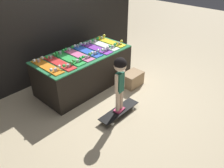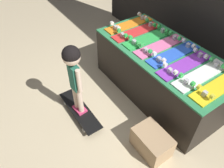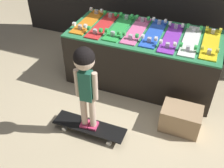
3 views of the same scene
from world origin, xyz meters
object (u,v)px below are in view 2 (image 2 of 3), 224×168
(skateboard_pink_on_rack, at_px, (160,45))
(skateboard_on_floor, at_px, (80,110))
(skateboard_blue_on_rack, at_px, (174,53))
(storage_box, at_px, (152,142))
(child, at_px, (73,69))
(skateboard_green_on_rack, at_px, (149,37))
(skateboard_yellow_on_rack, at_px, (220,85))
(skateboard_orange_on_rack, at_px, (129,24))
(skateboard_red_on_rack, at_px, (137,31))
(skateboard_white_on_rack, at_px, (202,74))
(skateboard_purple_on_rack, at_px, (185,64))

(skateboard_pink_on_rack, relative_size, skateboard_on_floor, 0.94)
(skateboard_pink_on_rack, height_order, skateboard_blue_on_rack, same)
(skateboard_pink_on_rack, xyz_separation_m, storage_box, (0.73, -0.70, -0.56))
(skateboard_on_floor, distance_m, child, 0.66)
(skateboard_green_on_rack, distance_m, skateboard_yellow_on_rack, 1.06)
(skateboard_orange_on_rack, bearing_deg, storage_box, -27.41)
(skateboard_red_on_rack, bearing_deg, skateboard_blue_on_rack, 3.19)
(skateboard_green_on_rack, relative_size, skateboard_pink_on_rack, 1.00)
(skateboard_green_on_rack, relative_size, skateboard_white_on_rack, 1.00)
(skateboard_white_on_rack, distance_m, storage_box, 0.89)
(skateboard_green_on_rack, xyz_separation_m, storage_box, (0.94, -0.70, -0.56))
(skateboard_orange_on_rack, height_order, skateboard_on_floor, skateboard_orange_on_rack)
(skateboard_orange_on_rack, relative_size, skateboard_on_floor, 0.94)
(skateboard_on_floor, distance_m, storage_box, 0.96)
(skateboard_green_on_rack, xyz_separation_m, child, (0.08, -1.10, 0.05))
(skateboard_green_on_rack, distance_m, skateboard_on_floor, 1.27)
(skateboard_orange_on_rack, bearing_deg, skateboard_blue_on_rack, 0.05)
(skateboard_yellow_on_rack, distance_m, storage_box, 0.90)
(storage_box, bearing_deg, skateboard_blue_on_rack, 126.20)
(skateboard_blue_on_rack, xyz_separation_m, skateboard_yellow_on_rack, (0.64, -0.01, 0.00))
(skateboard_yellow_on_rack, xyz_separation_m, skateboard_on_floor, (-0.98, -1.10, -0.62))
(child, bearing_deg, skateboard_white_on_rack, 49.82)
(skateboard_red_on_rack, xyz_separation_m, skateboard_yellow_on_rack, (1.27, 0.02, 0.00))
(skateboard_white_on_rack, bearing_deg, skateboard_red_on_rack, -179.61)
(skateboard_on_floor, bearing_deg, skateboard_orange_on_rack, 114.31)
(skateboard_on_floor, bearing_deg, skateboard_blue_on_rack, 72.88)
(skateboard_green_on_rack, xyz_separation_m, skateboard_purple_on_rack, (0.64, -0.03, 0.00))
(skateboard_orange_on_rack, distance_m, skateboard_purple_on_rack, 1.06)
(skateboard_orange_on_rack, bearing_deg, skateboard_purple_on_rack, -2.20)
(skateboard_yellow_on_rack, bearing_deg, skateboard_blue_on_rack, 178.90)
(skateboard_pink_on_rack, relative_size, storage_box, 1.79)
(skateboard_yellow_on_rack, bearing_deg, skateboard_on_floor, -131.58)
(skateboard_green_on_rack, relative_size, skateboard_on_floor, 0.94)
(skateboard_yellow_on_rack, bearing_deg, skateboard_white_on_rack, -175.68)
(skateboard_green_on_rack, bearing_deg, skateboard_orange_on_rack, 178.32)
(skateboard_red_on_rack, xyz_separation_m, skateboard_purple_on_rack, (0.85, -0.01, 0.00))
(child, bearing_deg, skateboard_orange_on_rack, 109.34)
(skateboard_red_on_rack, distance_m, skateboard_white_on_rack, 1.06)
(skateboard_white_on_rack, xyz_separation_m, child, (-0.77, -1.09, 0.05))
(skateboard_pink_on_rack, xyz_separation_m, child, (-0.13, -1.11, 0.05))
(skateboard_purple_on_rack, xyz_separation_m, storage_box, (0.31, -0.67, -0.56))
(skateboard_green_on_rack, distance_m, child, 1.11)
(skateboard_purple_on_rack, height_order, skateboard_white_on_rack, same)
(skateboard_orange_on_rack, relative_size, skateboard_red_on_rack, 1.00)
(skateboard_purple_on_rack, bearing_deg, skateboard_pink_on_rack, 175.74)
(skateboard_red_on_rack, relative_size, storage_box, 1.79)
(skateboard_blue_on_rack, bearing_deg, skateboard_yellow_on_rack, -1.10)
(skateboard_pink_on_rack, xyz_separation_m, skateboard_purple_on_rack, (0.42, -0.03, 0.00))
(skateboard_blue_on_rack, bearing_deg, skateboard_purple_on_rack, -11.06)
(skateboard_red_on_rack, xyz_separation_m, skateboard_on_floor, (0.29, -1.08, -0.62))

